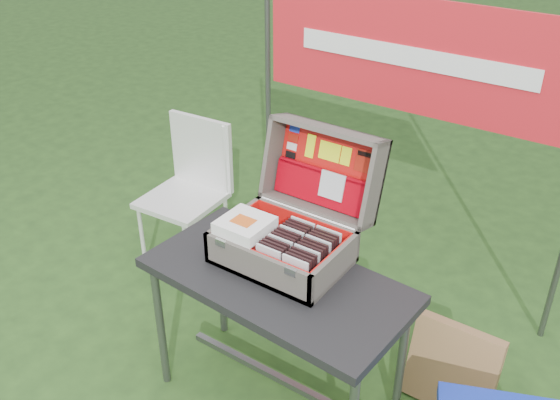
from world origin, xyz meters
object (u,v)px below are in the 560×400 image
Objects in this scene: suitcase at (291,205)px; cardboard_box at (452,368)px; chair at (182,201)px; table at (277,340)px.

suitcase reaches higher than cardboard_box.
suitcase is at bearing -159.76° from cardboard_box.
suitcase is 1.14m from chair.
suitcase reaches higher than chair.
chair is at bearing 156.35° from table.
cardboard_box is (0.68, 0.25, -0.71)m from suitcase.
cardboard_box is (1.65, -0.10, -0.24)m from chair.
table is 2.67× the size of cardboard_box.
table is at bearing -30.91° from chair.
chair is at bearing 159.65° from suitcase.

